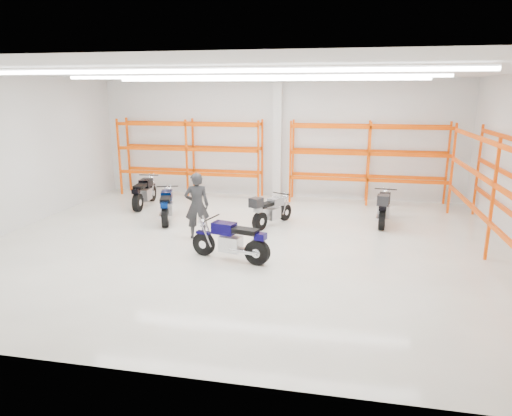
% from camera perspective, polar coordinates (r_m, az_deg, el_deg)
% --- Properties ---
extents(ground, '(14.00, 14.00, 0.00)m').
position_cam_1_polar(ground, '(12.44, -1.44, -4.51)').
color(ground, beige).
rests_on(ground, ground).
extents(room_shell, '(14.02, 12.02, 4.51)m').
position_cam_1_polar(room_shell, '(11.82, -1.52, 10.76)').
color(room_shell, silver).
rests_on(room_shell, ground).
extents(motorcycle_main, '(2.07, 0.86, 1.03)m').
position_cam_1_polar(motorcycle_main, '(11.12, -2.86, -4.21)').
color(motorcycle_main, black).
rests_on(motorcycle_main, ground).
extents(motorcycle_back_a, '(0.72, 2.17, 1.07)m').
position_cam_1_polar(motorcycle_back_a, '(16.76, -13.84, 1.81)').
color(motorcycle_back_a, black).
rests_on(motorcycle_back_a, ground).
extents(motorcycle_back_b, '(0.89, 2.05, 1.03)m').
position_cam_1_polar(motorcycle_back_b, '(14.71, -11.12, 0.18)').
color(motorcycle_back_b, black).
rests_on(motorcycle_back_b, ground).
extents(motorcycle_back_c, '(1.08, 1.87, 1.02)m').
position_cam_1_polar(motorcycle_back_c, '(13.89, 1.71, -0.37)').
color(motorcycle_back_c, black).
rests_on(motorcycle_back_c, ground).
extents(motorcycle_back_d, '(0.71, 2.16, 1.11)m').
position_cam_1_polar(motorcycle_back_d, '(14.58, 15.64, -0.04)').
color(motorcycle_back_d, black).
rests_on(motorcycle_back_d, ground).
extents(standing_man, '(0.79, 0.65, 1.87)m').
position_cam_1_polar(standing_man, '(12.81, -7.40, 0.31)').
color(standing_man, black).
rests_on(standing_man, ground).
extents(structural_column, '(0.32, 0.32, 4.50)m').
position_cam_1_polar(structural_column, '(17.58, 2.69, 8.57)').
color(structural_column, white).
rests_on(structural_column, ground).
extents(pallet_racking_back_left, '(5.67, 0.87, 3.00)m').
position_cam_1_polar(pallet_racking_back_left, '(18.13, -8.26, 7.14)').
color(pallet_racking_back_left, '#FF4800').
rests_on(pallet_racking_back_left, ground).
extents(pallet_racking_back_right, '(5.67, 0.87, 3.00)m').
position_cam_1_polar(pallet_racking_back_right, '(17.13, 13.89, 6.45)').
color(pallet_racking_back_right, '#FF4800').
rests_on(pallet_racking_back_right, ground).
extents(pallet_racking_side, '(0.87, 9.07, 3.00)m').
position_cam_1_polar(pallet_racking_side, '(12.32, 29.40, 2.17)').
color(pallet_racking_side, '#FF4800').
rests_on(pallet_racking_side, ground).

